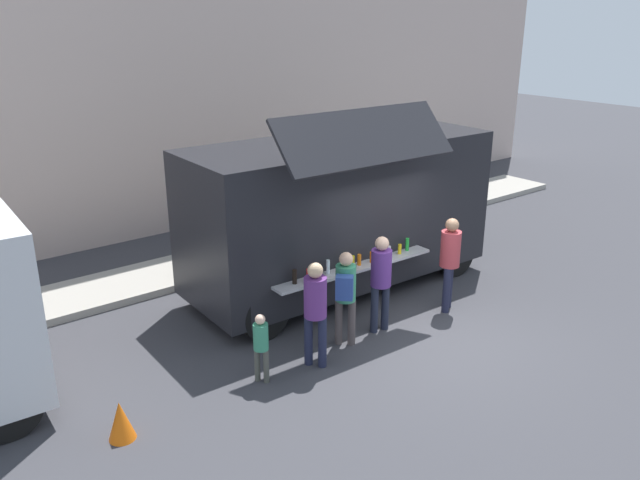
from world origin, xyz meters
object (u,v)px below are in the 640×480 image
at_px(customer_mid_with_backpack, 345,290).
at_px(food_truck_main, 340,210).
at_px(customer_rear_waiting, 315,305).
at_px(customer_extra_browsing, 450,256).
at_px(child_near_queue, 261,342).
at_px(customer_front_ordering, 381,275).
at_px(trash_bin, 401,205).
at_px(traffic_cone_orange, 121,420).

bearing_deg(customer_mid_with_backpack, food_truck_main, 7.36).
bearing_deg(customer_mid_with_backpack, customer_rear_waiting, 150.07).
height_order(customer_extra_browsing, child_near_queue, customer_extra_browsing).
bearing_deg(customer_rear_waiting, customer_front_ordering, -24.52).
distance_m(customer_front_ordering, customer_extra_browsing, 1.58).
height_order(trash_bin, child_near_queue, child_near_queue).
relative_size(traffic_cone_orange, trash_bin, 0.61).
bearing_deg(customer_mid_with_backpack, child_near_queue, 137.96).
relative_size(customer_front_ordering, customer_rear_waiting, 1.00).
xyz_separation_m(food_truck_main, customer_extra_browsing, (0.92, -2.04, -0.57)).
xyz_separation_m(customer_front_ordering, customer_rear_waiting, (-1.61, -0.24, 0.00)).
xyz_separation_m(customer_rear_waiting, child_near_queue, (-0.93, 0.12, -0.37)).
xyz_separation_m(trash_bin, customer_mid_with_backpack, (-5.55, -4.23, 0.56)).
distance_m(food_truck_main, trash_bin, 4.83).
distance_m(trash_bin, customer_rear_waiting, 7.76).
relative_size(trash_bin, customer_extra_browsing, 0.50).
bearing_deg(customer_rear_waiting, traffic_cone_orange, 145.10).
bearing_deg(customer_rear_waiting, customer_mid_with_backpack, -18.07).
distance_m(food_truck_main, customer_extra_browsing, 2.31).
distance_m(customer_front_ordering, child_near_queue, 2.57).
distance_m(traffic_cone_orange, trash_bin, 10.43).
height_order(trash_bin, customer_extra_browsing, customer_extra_browsing).
relative_size(customer_rear_waiting, child_near_queue, 1.56).
relative_size(food_truck_main, trash_bin, 6.92).
relative_size(food_truck_main, customer_front_ordering, 3.56).
distance_m(food_truck_main, child_near_queue, 3.89).
xyz_separation_m(customer_extra_browsing, child_near_queue, (-4.12, 0.05, -0.40)).
relative_size(trash_bin, customer_mid_with_backpack, 0.54).
bearing_deg(customer_front_ordering, traffic_cone_orange, 99.22).
bearing_deg(customer_extra_browsing, trash_bin, -66.33).
xyz_separation_m(trash_bin, customer_extra_browsing, (-3.15, -4.37, 0.62)).
distance_m(trash_bin, customer_extra_browsing, 5.42).
bearing_deg(food_truck_main, child_near_queue, -146.29).
bearing_deg(customer_extra_browsing, child_near_queue, 58.78).
height_order(traffic_cone_orange, trash_bin, trash_bin).
bearing_deg(child_near_queue, food_truck_main, -0.30).
height_order(customer_mid_with_backpack, customer_rear_waiting, customer_rear_waiting).
distance_m(traffic_cone_orange, customer_extra_browsing, 6.38).
distance_m(customer_mid_with_backpack, customer_rear_waiting, 0.82).
bearing_deg(traffic_cone_orange, trash_bin, 24.60).
height_order(food_truck_main, traffic_cone_orange, food_truck_main).
bearing_deg(trash_bin, customer_rear_waiting, -144.96).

